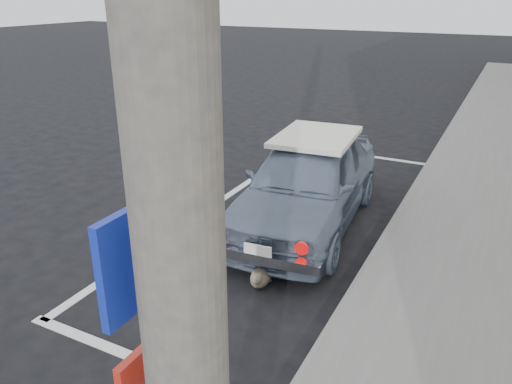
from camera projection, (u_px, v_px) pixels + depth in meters
ground at (142, 319)px, 5.21m from camera, size 80.00×80.00×0.00m
sidewalk at (490, 296)px, 5.47m from camera, size 2.80×40.00×0.15m
pline_rear at (150, 364)px, 4.58m from camera, size 3.00×0.12×0.01m
pline_front at (363, 155)px, 10.35m from camera, size 3.00×0.12×0.01m
pline_side at (218, 202)px, 8.06m from camera, size 0.12×7.00×0.01m
retro_coupe at (307, 182)px, 7.12m from camera, size 1.85×3.91×1.29m
cat at (260, 277)px, 5.75m from camera, size 0.28×0.52×0.28m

